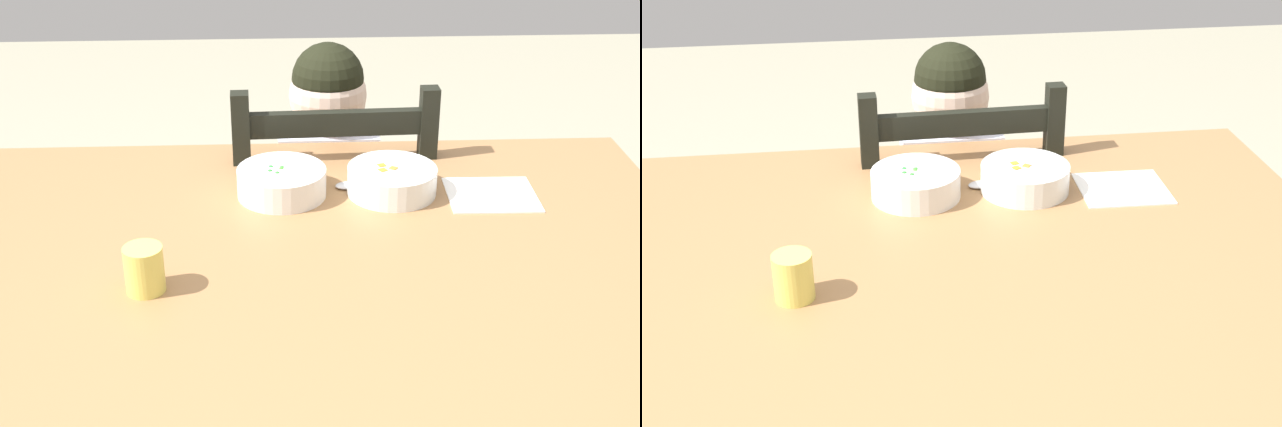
{
  "view_description": "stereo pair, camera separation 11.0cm",
  "coord_description": "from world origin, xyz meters",
  "views": [
    {
      "loc": [
        -0.02,
        -1.22,
        1.5
      ],
      "look_at": [
        0.04,
        0.08,
        0.83
      ],
      "focal_mm": 48.73,
      "sensor_mm": 36.0,
      "label": 1
    },
    {
      "loc": [
        -0.13,
        -1.21,
        1.5
      ],
      "look_at": [
        0.04,
        0.08,
        0.83
      ],
      "focal_mm": 48.73,
      "sensor_mm": 36.0,
      "label": 2
    }
  ],
  "objects": [
    {
      "name": "dining_table",
      "position": [
        0.0,
        0.0,
        0.68
      ],
      "size": [
        1.39,
        1.0,
        0.78
      ],
      "color": "#9B6F45",
      "rests_on": "ground"
    },
    {
      "name": "dining_chair",
      "position": [
        0.08,
        0.55,
        0.46
      ],
      "size": [
        0.43,
        0.43,
        0.93
      ],
      "color": "black",
      "rests_on": "ground"
    },
    {
      "name": "child_figure",
      "position": [
        0.08,
        0.54,
        0.64
      ],
      "size": [
        0.32,
        0.31,
        0.97
      ],
      "color": "silver",
      "rests_on": "ground"
    },
    {
      "name": "bowl_of_peas",
      "position": [
        -0.02,
        0.25,
        0.81
      ],
      "size": [
        0.17,
        0.17,
        0.06
      ],
      "color": "white",
      "rests_on": "dining_table"
    },
    {
      "name": "bowl_of_carrots",
      "position": [
        0.18,
        0.25,
        0.8
      ],
      "size": [
        0.17,
        0.17,
        0.05
      ],
      "color": "white",
      "rests_on": "dining_table"
    },
    {
      "name": "spoon",
      "position": [
        0.12,
        0.28,
        0.78
      ],
      "size": [
        0.14,
        0.04,
        0.01
      ],
      "color": "silver",
      "rests_on": "dining_table"
    },
    {
      "name": "drinking_cup",
      "position": [
        -0.24,
        -0.07,
        0.81
      ],
      "size": [
        0.06,
        0.06,
        0.07
      ],
      "primitive_type": "cylinder",
      "color": "#E7D75F",
      "rests_on": "dining_table"
    },
    {
      "name": "paper_napkin",
      "position": [
        0.37,
        0.23,
        0.78
      ],
      "size": [
        0.17,
        0.15,
        0.0
      ],
      "primitive_type": "cube",
      "rotation": [
        0.0,
        0.0,
        -0.02
      ],
      "color": "white",
      "rests_on": "dining_table"
    }
  ]
}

